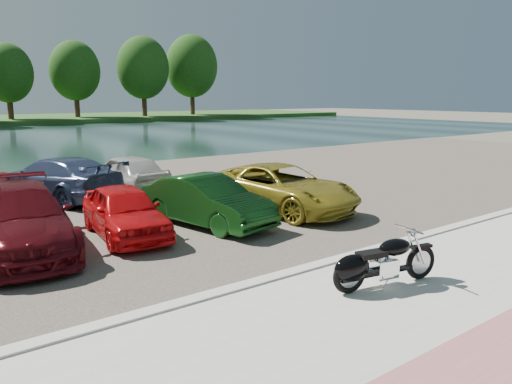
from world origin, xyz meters
The scene contains 12 objects.
ground centered at (0.00, 0.00, 0.00)m, with size 200.00×200.00×0.00m, color #595447.
promenade centered at (0.00, -1.00, 0.05)m, with size 60.00×6.00×0.10m, color #B4B0A9.
kerb centered at (0.00, 2.00, 0.07)m, with size 60.00×0.30×0.14m, color #B4B0A9.
parking_lot centered at (0.00, 11.00, 0.02)m, with size 60.00×18.00×0.04m, color #3C3730.
river centered at (0.00, 40.00, 0.00)m, with size 120.00×40.00×0.00m, color #1B312E.
motorcycle centered at (-1.22, 0.47, 0.56)m, with size 2.31×0.87×1.05m.
car_3 centered at (-5.83, 6.98, 0.80)m, with size 2.13×5.25×1.52m, color #4E0B11.
car_4 centered at (-3.42, 6.72, 0.69)m, with size 1.54×3.84×1.31m, color red.
car_5 centered at (-1.17, 6.40, 0.72)m, with size 1.45×4.15×1.37m, color #103B12.
car_6 centered at (1.59, 6.54, 0.76)m, with size 2.39×5.18×1.44m, color olive.
car_11 centered at (-3.47, 12.38, 0.79)m, with size 2.09×5.14×1.49m, color navy.
car_12 centered at (-0.96, 12.34, 0.76)m, with size 1.69×4.20×1.43m, color silver.
Camera 1 is at (-8.22, -5.10, 3.57)m, focal length 35.00 mm.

